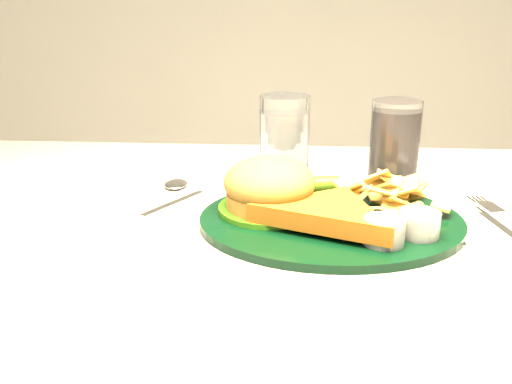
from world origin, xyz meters
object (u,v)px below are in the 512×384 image
dinner_plate (332,197)px  cola_glass (394,145)px  water_glass (284,135)px  fork_napkin (506,230)px

dinner_plate → cola_glass: 0.19m
dinner_plate → cola_glass: (0.10, 0.16, 0.03)m
water_glass → cola_glass: (0.17, -0.07, 0.00)m
cola_glass → fork_napkin: cola_glass is taller
cola_glass → fork_napkin: 0.22m
dinner_plate → fork_napkin: 0.22m
dinner_plate → fork_napkin: bearing=-8.2°
dinner_plate → water_glass: bearing=103.2°
fork_napkin → water_glass: bearing=128.7°
cola_glass → water_glass: bearing=158.4°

